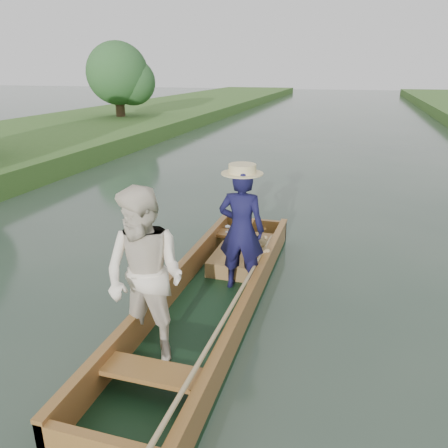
# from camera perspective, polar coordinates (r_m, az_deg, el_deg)

# --- Properties ---
(ground) EXTENTS (120.00, 120.00, 0.00)m
(ground) POSITION_cam_1_polar(r_m,az_deg,el_deg) (5.55, -1.79, -11.32)
(ground) COLOR #283D30
(ground) RESTS_ON ground
(trees_far) EXTENTS (22.57, 14.37, 4.07)m
(trees_far) POSITION_cam_1_polar(r_m,az_deg,el_deg) (14.87, -0.90, 18.04)
(trees_far) COLOR #47331E
(trees_far) RESTS_ON ground
(punt) EXTENTS (1.33, 5.12, 1.85)m
(punt) POSITION_cam_1_polar(r_m,az_deg,el_deg) (5.03, -3.61, -6.60)
(punt) COLOR black
(punt) RESTS_ON ground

